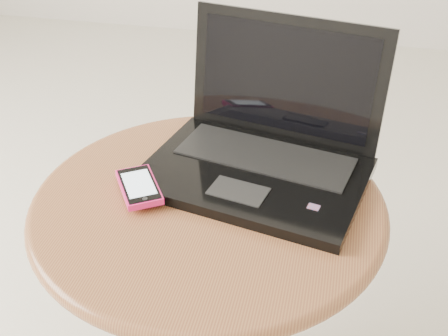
# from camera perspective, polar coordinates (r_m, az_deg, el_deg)

# --- Properties ---
(table) EXTENTS (0.59, 0.59, 0.47)m
(table) POSITION_cam_1_polar(r_m,az_deg,el_deg) (0.99, -1.51, -7.57)
(table) COLOR #552614
(table) RESTS_ON ground
(laptop) EXTENTS (0.41, 0.36, 0.24)m
(laptop) POSITION_cam_1_polar(r_m,az_deg,el_deg) (0.98, 3.99, 2.20)
(laptop) COLOR black
(laptop) RESTS_ON table
(phone_black) EXTENTS (0.10, 0.12, 0.01)m
(phone_black) POSITION_cam_1_polar(r_m,az_deg,el_deg) (0.96, -6.53, -1.55)
(phone_black) COLOR black
(phone_black) RESTS_ON table
(phone_pink) EXTENTS (0.11, 0.12, 0.01)m
(phone_pink) POSITION_cam_1_polar(r_m,az_deg,el_deg) (0.94, -8.56, -1.86)
(phone_pink) COLOR #FA2077
(phone_pink) RESTS_ON phone_black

